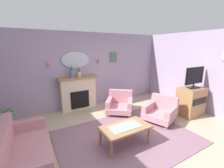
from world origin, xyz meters
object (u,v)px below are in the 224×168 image
at_px(floral_couch, 20,150).
at_px(tv_cabinet, 191,101).
at_px(framed_picture, 113,57).
at_px(potted_plant_small_fern, 7,119).
at_px(fireplace, 79,93).
at_px(coffee_table, 125,129).
at_px(wall_sconce_left, 49,63).
at_px(armchair_near_fireplace, 161,110).
at_px(tv_flatscreen, 195,77).
at_px(wall_sconce_right, 99,61).
at_px(mantel_vase_left, 79,72).
at_px(mantel_vase_right, 72,72).
at_px(armchair_in_corner, 120,103).
at_px(wall_mirror, 75,60).

distance_m(floral_couch, tv_cabinet, 4.73).
relative_size(framed_picture, potted_plant_small_fern, 0.51).
relative_size(fireplace, coffee_table, 1.24).
distance_m(wall_sconce_left, tv_cabinet, 4.63).
height_order(fireplace, potted_plant_small_fern, fireplace).
bearing_deg(fireplace, tv_cabinet, -37.49).
xyz_separation_m(floral_couch, armchair_near_fireplace, (3.61, -0.02, -0.01)).
bearing_deg(tv_cabinet, tv_flatscreen, -90.00).
bearing_deg(wall_sconce_right, mantel_vase_left, -171.47).
bearing_deg(tv_cabinet, floral_couch, 177.36).
xyz_separation_m(mantel_vase_right, armchair_in_corner, (1.29, -0.93, -1.05)).
xyz_separation_m(fireplace, coffee_table, (0.23, -2.49, -0.19)).
bearing_deg(armchair_in_corner, armchair_near_fireplace, -56.00).
xyz_separation_m(mantel_vase_left, tv_flatscreen, (2.90, -2.25, -0.08)).
distance_m(coffee_table, armchair_near_fireplace, 1.66).
distance_m(mantel_vase_left, framed_picture, 1.52).
distance_m(wall_mirror, potted_plant_small_fern, 2.57).
bearing_deg(wall_sconce_left, mantel_vase_right, -10.46).
bearing_deg(armchair_in_corner, wall_sconce_left, 151.59).
distance_m(mantel_vase_left, wall_sconce_left, 0.97).
bearing_deg(coffee_table, armchair_near_fireplace, 15.14).
distance_m(framed_picture, potted_plant_small_fern, 3.89).
xyz_separation_m(mantel_vase_right, floral_couch, (-1.58, -2.01, -1.03)).
bearing_deg(coffee_table, mantel_vase_right, 99.87).
bearing_deg(wall_sconce_left, framed_picture, 1.46).
bearing_deg(armchair_near_fireplace, wall_sconce_left, 141.29).
height_order(wall_mirror, framed_picture, wall_mirror).
relative_size(wall_sconce_left, floral_couch, 0.08).
xyz_separation_m(framed_picture, potted_plant_small_fern, (-3.56, -0.68, -1.41)).
distance_m(wall_mirror, coffee_table, 2.96).
xyz_separation_m(mantel_vase_left, tv_cabinet, (2.90, -2.23, -0.87)).
relative_size(coffee_table, armchair_near_fireplace, 1.05).
height_order(mantel_vase_right, coffee_table, mantel_vase_right).
xyz_separation_m(fireplace, wall_sconce_left, (-0.85, 0.09, 1.09)).
distance_m(fireplace, armchair_near_fireplace, 2.77).
bearing_deg(fireplace, framed_picture, 5.77).
height_order(framed_picture, potted_plant_small_fern, framed_picture).
relative_size(mantel_vase_left, framed_picture, 0.93).
bearing_deg(wall_mirror, mantel_vase_right, -139.64).
xyz_separation_m(tv_cabinet, potted_plant_small_fern, (-5.01, 1.73, -0.11)).
distance_m(tv_flatscreen, potted_plant_small_fern, 5.39).
distance_m(mantel_vase_left, armchair_in_corner, 1.73).
bearing_deg(potted_plant_small_fern, tv_flatscreen, -19.29).
height_order(wall_sconce_right, coffee_table, wall_sconce_right).
bearing_deg(wall_mirror, wall_sconce_right, -3.37).
height_order(floral_couch, armchair_in_corner, floral_couch).
height_order(fireplace, floral_couch, fireplace).
relative_size(fireplace, mantel_vase_left, 4.08).
bearing_deg(floral_couch, wall_sconce_left, 66.49).
relative_size(armchair_near_fireplace, tv_flatscreen, 1.25).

